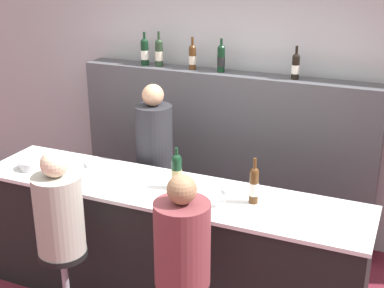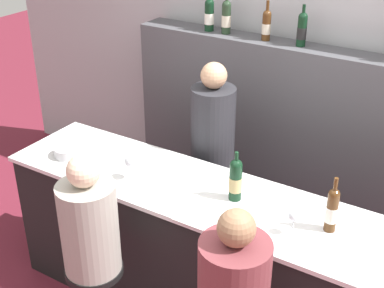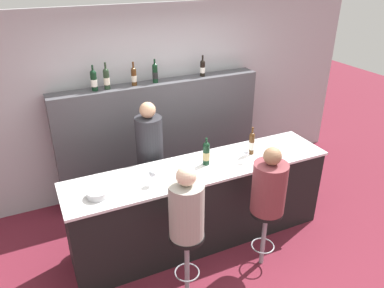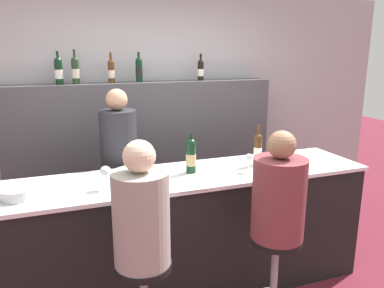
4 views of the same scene
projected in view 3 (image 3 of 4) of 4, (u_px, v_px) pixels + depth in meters
ground_plane at (213, 254)px, 4.36m from camera, size 16.00×16.00×0.00m
wall_back at (154, 101)px, 5.26m from camera, size 6.40×0.05×2.60m
bar_counter at (201, 204)px, 4.40m from camera, size 3.06×0.69×1.01m
back_bar_cabinet at (161, 138)px, 5.29m from camera, size 2.87×0.28×1.63m
wine_bottle_counter_0 at (206, 153)px, 4.17m from camera, size 0.08×0.08×0.33m
wine_bottle_counter_1 at (252, 143)px, 4.40m from camera, size 0.07×0.07×0.34m
wine_bottle_backbar_0 at (94, 80)px, 4.55m from camera, size 0.08×0.08×0.32m
wine_bottle_backbar_1 at (107, 78)px, 4.61m from camera, size 0.08×0.08×0.33m
wine_bottle_backbar_2 at (134, 76)px, 4.75m from camera, size 0.07×0.07×0.30m
wine_bottle_backbar_3 at (155, 73)px, 4.85m from camera, size 0.07×0.07×0.31m
wine_bottle_backbar_4 at (203, 68)px, 5.12m from camera, size 0.07×0.07×0.29m
wine_glass_0 at (153, 174)px, 3.80m from camera, size 0.08×0.08×0.17m
wine_glass_1 at (246, 153)px, 4.23m from camera, size 0.07×0.07×0.15m
metal_bowl at (97, 194)px, 3.64m from camera, size 0.21×0.21×0.07m
tasting_menu at (207, 176)px, 4.00m from camera, size 0.21×0.30×0.00m
bar_stool_left at (187, 248)px, 3.65m from camera, size 0.35×0.35×0.73m
guest_seated_left at (186, 208)px, 3.44m from camera, size 0.33×0.33×0.75m
bar_stool_right at (265, 223)px, 4.00m from camera, size 0.35×0.35×0.73m
guest_seated_right at (269, 185)px, 3.79m from camera, size 0.35×0.35×0.74m
bartender at (151, 170)px, 4.61m from camera, size 0.32×0.32×1.64m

